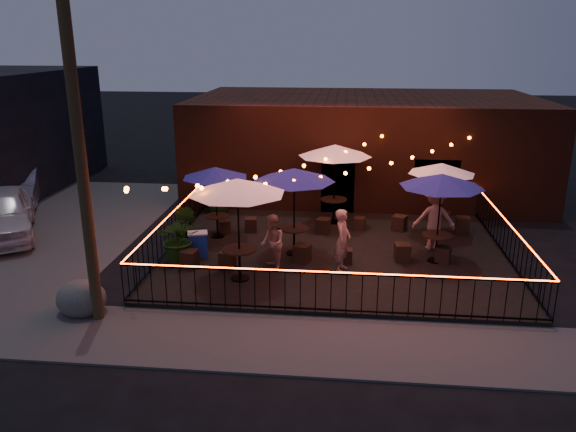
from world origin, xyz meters
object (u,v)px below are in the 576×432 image
object	(u,v)px
cafe_table_4	(442,182)
cooler	(198,244)
utility_pole	(80,151)
cafe_table_2	(294,176)
boulder	(81,299)
cafe_table_0	(237,188)
cafe_table_1	(215,173)
cafe_table_3	(335,152)
cafe_table_5	(442,169)

from	to	relation	value
cafe_table_4	cooler	xyz separation A→B (m)	(-6.88, -0.37, -1.97)
utility_pole	cooler	world-z (taller)	utility_pole
cafe_table_2	boulder	size ratio (longest dim) A/B	2.53
cafe_table_0	cafe_table_1	world-z (taller)	cafe_table_0
cooler	cafe_table_2	bearing A→B (deg)	-5.06
cafe_table_2	boulder	xyz separation A→B (m)	(-4.68, -4.07, -2.13)
cafe_table_1	cafe_table_3	bearing A→B (deg)	26.95
cafe_table_0	cafe_table_3	xyz separation A→B (m)	(2.36, 5.10, -0.01)
utility_pole	cafe_table_4	world-z (taller)	utility_pole
cafe_table_2	cooler	distance (m)	3.46
cafe_table_1	cafe_table_3	world-z (taller)	cafe_table_3
utility_pole	boulder	xyz separation A→B (m)	(-0.48, 0.22, -3.60)
cafe_table_3	cooler	distance (m)	5.72
cafe_table_4	boulder	size ratio (longest dim) A/B	2.81
cafe_table_1	cafe_table_3	size ratio (longest dim) A/B	0.91
cafe_table_3	cafe_table_1	bearing A→B (deg)	-153.05
utility_pole	cafe_table_0	distance (m)	3.96
cooler	boulder	bearing A→B (deg)	-134.30
cooler	cafe_table_0	bearing A→B (deg)	-59.88
cafe_table_0	cafe_table_2	bearing A→B (deg)	57.41
cafe_table_2	cafe_table_5	size ratio (longest dim) A/B	1.10
cafe_table_4	boulder	distance (m)	9.85
boulder	cafe_table_5	bearing A→B (deg)	34.73
cafe_table_1	cafe_table_5	distance (m)	7.19
cafe_table_4	boulder	xyz separation A→B (m)	(-8.79, -3.90, -2.11)
boulder	cafe_table_0	bearing A→B (deg)	31.38
utility_pole	cafe_table_2	xyz separation A→B (m)	(4.20, 4.28, -1.47)
cafe_table_1	cooler	size ratio (longest dim) A/B	3.30
cafe_table_2	cafe_table_5	world-z (taller)	cafe_table_2
cafe_table_4	boulder	bearing A→B (deg)	-156.06
cafe_table_0	cafe_table_5	xyz separation A→B (m)	(5.78, 4.29, -0.36)
cafe_table_2	boulder	distance (m)	6.56
utility_pole	cooler	xyz separation A→B (m)	(1.43, 3.75, -3.47)
utility_pole	cafe_table_1	distance (m)	6.01
cafe_table_1	cafe_table_2	world-z (taller)	cafe_table_2
cafe_table_3	cafe_table_4	bearing A→B (deg)	-47.36
cafe_table_5	cooler	distance (m)	8.01
cafe_table_2	cafe_table_3	size ratio (longest dim) A/B	0.95
cafe_table_5	cafe_table_2	bearing A→B (deg)	-152.89
cafe_table_5	boulder	world-z (taller)	cafe_table_5
cafe_table_4	cafe_table_3	bearing A→B (deg)	132.64
cafe_table_5	boulder	bearing A→B (deg)	-145.27
cafe_table_3	cafe_table_4	world-z (taller)	cafe_table_3
cafe_table_2	cooler	xyz separation A→B (m)	(-2.77, -0.53, -2.00)
cafe_table_0	cafe_table_4	xyz separation A→B (m)	(5.38, 1.82, -0.16)
cooler	utility_pole	bearing A→B (deg)	-126.75
cafe_table_4	cafe_table_5	bearing A→B (deg)	80.81
cafe_table_0	cafe_table_5	world-z (taller)	cafe_table_0
cafe_table_1	boulder	size ratio (longest dim) A/B	2.43
cafe_table_3	cafe_table_5	world-z (taller)	cafe_table_3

